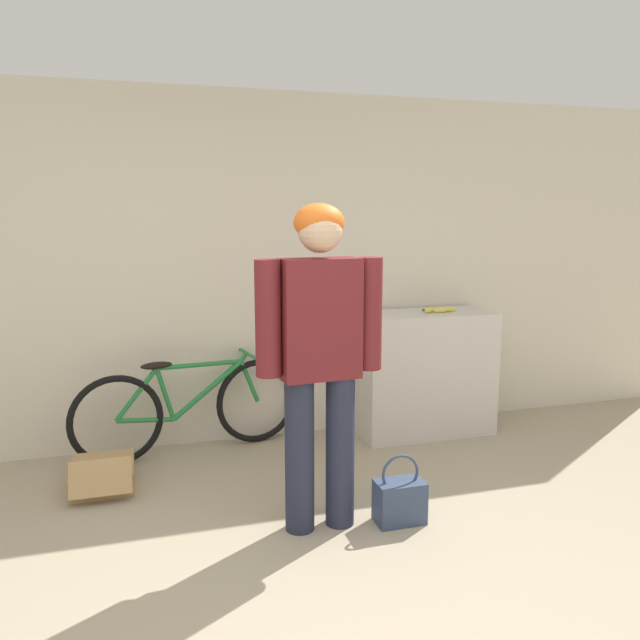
{
  "coord_description": "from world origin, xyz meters",
  "views": [
    {
      "loc": [
        -0.69,
        -2.13,
        1.73
      ],
      "look_at": [
        0.22,
        0.98,
        1.17
      ],
      "focal_mm": 35.0,
      "sensor_mm": 36.0,
      "label": 1
    }
  ],
  "objects_px": {
    "bicycle": "(190,407)",
    "banana": "(439,310)",
    "person": "(320,346)",
    "handbag": "(400,500)",
    "cardboard_box": "(103,475)"
  },
  "relations": [
    {
      "from": "banana",
      "to": "handbag",
      "type": "height_order",
      "value": "banana"
    },
    {
      "from": "bicycle",
      "to": "cardboard_box",
      "type": "xyz_separation_m",
      "value": [
        -0.59,
        -0.42,
        -0.26
      ]
    },
    {
      "from": "person",
      "to": "handbag",
      "type": "xyz_separation_m",
      "value": [
        0.44,
        -0.08,
        -0.9
      ]
    },
    {
      "from": "banana",
      "to": "bicycle",
      "type": "bearing_deg",
      "value": 176.79
    },
    {
      "from": "cardboard_box",
      "to": "bicycle",
      "type": "bearing_deg",
      "value": 35.48
    },
    {
      "from": "bicycle",
      "to": "cardboard_box",
      "type": "height_order",
      "value": "bicycle"
    },
    {
      "from": "bicycle",
      "to": "banana",
      "type": "xyz_separation_m",
      "value": [
        1.9,
        -0.11,
        0.64
      ]
    },
    {
      "from": "handbag",
      "to": "cardboard_box",
      "type": "bearing_deg",
      "value": 149.73
    },
    {
      "from": "handbag",
      "to": "cardboard_box",
      "type": "xyz_separation_m",
      "value": [
        -1.63,
        0.95,
        -0.05
      ]
    },
    {
      "from": "person",
      "to": "cardboard_box",
      "type": "distance_m",
      "value": 1.75
    },
    {
      "from": "person",
      "to": "bicycle",
      "type": "xyz_separation_m",
      "value": [
        -0.6,
        1.29,
        -0.69
      ]
    },
    {
      "from": "person",
      "to": "bicycle",
      "type": "height_order",
      "value": "person"
    },
    {
      "from": "person",
      "to": "bicycle",
      "type": "distance_m",
      "value": 1.58
    },
    {
      "from": "person",
      "to": "handbag",
      "type": "height_order",
      "value": "person"
    },
    {
      "from": "bicycle",
      "to": "banana",
      "type": "bearing_deg",
      "value": -13.38
    }
  ]
}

